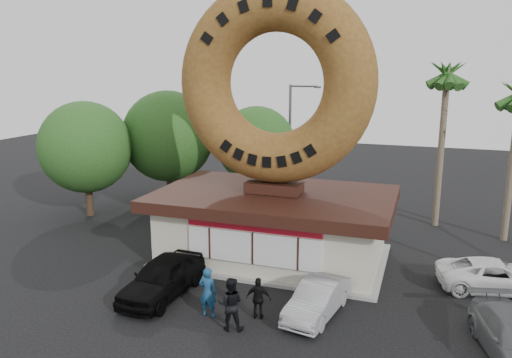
{
  "coord_description": "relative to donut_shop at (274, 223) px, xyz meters",
  "views": [
    {
      "loc": [
        6.73,
        -16.03,
        9.15
      ],
      "look_at": [
        -0.22,
        4.0,
        4.35
      ],
      "focal_mm": 35.0,
      "sensor_mm": 36.0,
      "label": 1
    }
  ],
  "objects": [
    {
      "name": "person_center",
      "position": [
        0.58,
        -7.04,
        -0.79
      ],
      "size": [
        1.09,
        0.94,
        1.95
      ],
      "primitive_type": "imported",
      "rotation": [
        0.0,
        0.0,
        3.38
      ],
      "color": "black",
      "rests_on": "ground"
    },
    {
      "name": "tree_mid",
      "position": [
        -4.0,
        9.02,
        2.25
      ],
      "size": [
        5.2,
        5.2,
        6.63
      ],
      "color": "#473321",
      "rests_on": "ground"
    },
    {
      "name": "car_black",
      "position": [
        -3.04,
        -5.46,
        -0.97
      ],
      "size": [
        2.1,
        4.76,
        1.6
      ],
      "primitive_type": "imported",
      "rotation": [
        0.0,
        0.0,
        -0.05
      ],
      "color": "black",
      "rests_on": "ground"
    },
    {
      "name": "person_left",
      "position": [
        -0.57,
        -6.44,
        -0.8
      ],
      "size": [
        0.71,
        0.47,
        1.93
      ],
      "primitive_type": "imported",
      "rotation": [
        0.0,
        0.0,
        3.15
      ],
      "color": "navy",
      "rests_on": "ground"
    },
    {
      "name": "giant_donut",
      "position": [
        0.0,
        0.02,
        6.63
      ],
      "size": [
        9.19,
        2.34,
        9.19
      ],
      "primitive_type": "torus",
      "rotation": [
        1.57,
        0.0,
        0.0
      ],
      "color": "brown",
      "rests_on": "donut_shop"
    },
    {
      "name": "tree_far",
      "position": [
        -13.0,
        3.02,
        2.56
      ],
      "size": [
        5.6,
        5.6,
        7.14
      ],
      "color": "#473321",
      "rests_on": "ground"
    },
    {
      "name": "ground",
      "position": [
        0.0,
        -5.98,
        -1.77
      ],
      "size": [
        90.0,
        90.0,
        0.0
      ],
      "primitive_type": "plane",
      "color": "black",
      "rests_on": "ground"
    },
    {
      "name": "palm_near",
      "position": [
        7.5,
        8.02,
        6.65
      ],
      "size": [
        2.6,
        2.6,
        9.75
      ],
      "color": "#726651",
      "rests_on": "ground"
    },
    {
      "name": "donut_shop",
      "position": [
        0.0,
        0.0,
        0.0
      ],
      "size": [
        11.2,
        7.2,
        3.8
      ],
      "color": "beige",
      "rests_on": "ground"
    },
    {
      "name": "car_white",
      "position": [
        9.82,
        -0.46,
        -1.12
      ],
      "size": [
        4.99,
        3.02,
        1.29
      ],
      "primitive_type": "imported",
      "rotation": [
        0.0,
        0.0,
        1.77
      ],
      "color": "silver",
      "rests_on": "ground"
    },
    {
      "name": "person_right",
      "position": [
        1.26,
        -5.97,
        -0.97
      ],
      "size": [
        0.98,
        0.51,
        1.6
      ],
      "primitive_type": "imported",
      "rotation": [
        0.0,
        0.0,
        3.27
      ],
      "color": "black",
      "rests_on": "ground"
    },
    {
      "name": "car_silver",
      "position": [
        3.26,
        -5.01,
        -1.13
      ],
      "size": [
        1.99,
        4.05,
        1.28
      ],
      "primitive_type": "imported",
      "rotation": [
        0.0,
        0.0,
        -0.17
      ],
      "color": "#9F9FA3",
      "rests_on": "ground"
    },
    {
      "name": "tree_west",
      "position": [
        -9.5,
        7.02,
        2.87
      ],
      "size": [
        6.0,
        6.0,
        7.65
      ],
      "color": "#473321",
      "rests_on": "ground"
    },
    {
      "name": "street_lamp",
      "position": [
        -1.86,
        10.02,
        2.72
      ],
      "size": [
        2.11,
        0.2,
        8.0
      ],
      "color": "#59595E",
      "rests_on": "ground"
    }
  ]
}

